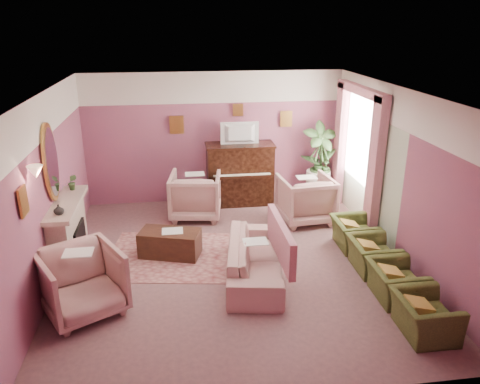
{
  "coord_description": "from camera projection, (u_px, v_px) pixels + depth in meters",
  "views": [
    {
      "loc": [
        -0.83,
        -6.81,
        3.8
      ],
      "look_at": [
        0.18,
        0.4,
        1.1
      ],
      "focal_mm": 35.0,
      "sensor_mm": 36.0,
      "label": 1
    }
  ],
  "objects": [
    {
      "name": "floor",
      "position": [
        232.0,
        263.0,
        7.76
      ],
      "size": [
        5.5,
        6.0,
        0.01
      ],
      "primitive_type": "cube",
      "color": "#765052",
      "rests_on": "ground"
    },
    {
      "name": "ceiling",
      "position": [
        231.0,
        93.0,
        6.78
      ],
      "size": [
        5.5,
        6.0,
        0.01
      ],
      "primitive_type": "cube",
      "color": "silver",
      "rests_on": "wall_back"
    },
    {
      "name": "wall_back",
      "position": [
        215.0,
        138.0,
        10.05
      ],
      "size": [
        5.5,
        0.02,
        2.8
      ],
      "primitive_type": "cube",
      "color": "#754267",
      "rests_on": "floor"
    },
    {
      "name": "wall_front",
      "position": [
        270.0,
        286.0,
        4.48
      ],
      "size": [
        5.5,
        0.02,
        2.8
      ],
      "primitive_type": "cube",
      "color": "#754267",
      "rests_on": "floor"
    },
    {
      "name": "wall_left",
      "position": [
        48.0,
        192.0,
        6.91
      ],
      "size": [
        0.02,
        6.0,
        2.8
      ],
      "primitive_type": "cube",
      "color": "#754267",
      "rests_on": "floor"
    },
    {
      "name": "wall_right",
      "position": [
        399.0,
        176.0,
        7.63
      ],
      "size": [
        0.02,
        6.0,
        2.8
      ],
      "primitive_type": "cube",
      "color": "#754267",
      "rests_on": "floor"
    },
    {
      "name": "picture_rail_band",
      "position": [
        214.0,
        87.0,
        9.67
      ],
      "size": [
        5.5,
        0.01,
        0.65
      ],
      "primitive_type": "cube",
      "color": "white",
      "rests_on": "wall_back"
    },
    {
      "name": "stripe_panel",
      "position": [
        365.0,
        171.0,
        8.95
      ],
      "size": [
        0.01,
        3.0,
        2.15
      ],
      "primitive_type": "cube",
      "color": "beige",
      "rests_on": "wall_right"
    },
    {
      "name": "fireplace_surround",
      "position": [
        69.0,
        237.0,
        7.41
      ],
      "size": [
        0.3,
        1.4,
        1.1
      ],
      "primitive_type": "cube",
      "color": "#BDA593",
      "rests_on": "floor"
    },
    {
      "name": "fireplace_inset",
      "position": [
        77.0,
        246.0,
        7.48
      ],
      "size": [
        0.18,
        0.72,
        0.68
      ],
      "primitive_type": "cube",
      "color": "black",
      "rests_on": "floor"
    },
    {
      "name": "fire_ember",
      "position": [
        80.0,
        255.0,
        7.55
      ],
      "size": [
        0.06,
        0.54,
        0.1
      ],
      "primitive_type": "cube",
      "color": "#ED5213",
      "rests_on": "floor"
    },
    {
      "name": "mantel_shelf",
      "position": [
        66.0,
        204.0,
        7.22
      ],
      "size": [
        0.4,
        1.55,
        0.07
      ],
      "primitive_type": "cube",
      "color": "#BDA593",
      "rests_on": "fireplace_surround"
    },
    {
      "name": "hearth",
      "position": [
        86.0,
        266.0,
        7.63
      ],
      "size": [
        0.55,
        1.5,
        0.02
      ],
      "primitive_type": "cube",
      "color": "#BDA593",
      "rests_on": "floor"
    },
    {
      "name": "mirror_frame",
      "position": [
        51.0,
        162.0,
        6.96
      ],
      "size": [
        0.04,
        0.72,
        1.2
      ],
      "primitive_type": "ellipsoid",
      "color": "#AA7A35",
      "rests_on": "wall_left"
    },
    {
      "name": "mirror_glass",
      "position": [
        52.0,
        162.0,
        6.97
      ],
      "size": [
        0.01,
        0.6,
        1.06
      ],
      "primitive_type": "ellipsoid",
      "color": "silver",
      "rests_on": "wall_left"
    },
    {
      "name": "sconce_shade",
      "position": [
        35.0,
        172.0,
        5.94
      ],
      "size": [
        0.2,
        0.2,
        0.16
      ],
      "primitive_type": "cone",
      "color": "#FCBD94",
      "rests_on": "wall_left"
    },
    {
      "name": "piano",
      "position": [
        240.0,
        175.0,
        10.08
      ],
      "size": [
        1.4,
        0.6,
        1.3
      ],
      "primitive_type": "cube",
      "color": "black",
      "rests_on": "floor"
    },
    {
      "name": "piano_keyshelf",
      "position": [
        242.0,
        177.0,
        9.73
      ],
      "size": [
        1.3,
        0.12,
        0.06
      ],
      "primitive_type": "cube",
      "color": "black",
      "rests_on": "piano"
    },
    {
      "name": "piano_keys",
      "position": [
        242.0,
        175.0,
        9.72
      ],
      "size": [
        1.2,
        0.08,
        0.02
      ],
      "primitive_type": "cube",
      "color": "white",
      "rests_on": "piano"
    },
    {
      "name": "piano_top",
      "position": [
        240.0,
        145.0,
        9.85
      ],
      "size": [
        1.45,
        0.65,
        0.04
      ],
      "primitive_type": "cube",
      "color": "black",
      "rests_on": "piano"
    },
    {
      "name": "television",
      "position": [
        240.0,
        132.0,
        9.71
      ],
      "size": [
        0.8,
        0.12,
        0.48
      ],
      "primitive_type": "imported",
      "color": "black",
      "rests_on": "piano"
    },
    {
      "name": "print_back_left",
      "position": [
        177.0,
        125.0,
        9.8
      ],
      "size": [
        0.3,
        0.03,
        0.38
      ],
      "primitive_type": "cube",
      "color": "#AA7A35",
      "rests_on": "wall_back"
    },
    {
      "name": "print_back_right",
      "position": [
        286.0,
        119.0,
        10.09
      ],
      "size": [
        0.26,
        0.03,
        0.34
      ],
      "primitive_type": "cube",
      "color": "#AA7A35",
      "rests_on": "wall_back"
    },
    {
      "name": "print_back_mid",
      "position": [
        238.0,
        110.0,
        9.87
      ],
      "size": [
        0.22,
        0.03,
        0.26
      ],
      "primitive_type": "cube",
      "color": "#AA7A35",
      "rests_on": "wall_back"
    },
    {
      "name": "print_left_wall",
      "position": [
        23.0,
        201.0,
        5.69
      ],
      "size": [
        0.03,
        0.28,
        0.36
      ],
      "primitive_type": "cube",
      "color": "#AA7A35",
      "rests_on": "wall_left"
    },
    {
      "name": "window_blind",
      "position": [
        362.0,
        136.0,
        8.96
      ],
      "size": [
        0.03,
        1.4,
        1.8
      ],
      "primitive_type": "cube",
      "color": "beige",
      "rests_on": "wall_right"
    },
    {
      "name": "curtain_left",
      "position": [
        375.0,
        170.0,
        8.23
      ],
      "size": [
        0.16,
        0.34,
        2.6
      ],
      "primitive_type": "cube",
      "color": "#B46777",
      "rests_on": "floor"
    },
    {
      "name": "curtain_right",
      "position": [
        340.0,
        144.0,
        9.94
      ],
      "size": [
        0.16,
        0.34,
        2.6
      ],
      "primitive_type": "cube",
      "color": "#B46777",
      "rests_on": "floor"
    },
    {
      "name": "pelmet",
      "position": [
        362.0,
        91.0,
        8.65
      ],
      "size": [
        0.16,
        2.2,
        0.16
      ],
      "primitive_type": "cube",
      "color": "#B46777",
      "rests_on": "wall_right"
    },
    {
      "name": "mantel_plant",
      "position": [
        72.0,
        182.0,
        7.67
      ],
      "size": [
        0.16,
        0.16,
        0.28
      ],
      "primitive_type": "imported",
      "color": "#34582A",
      "rests_on": "mantel_shelf"
    },
    {
      "name": "mantel_vase",
      "position": [
        59.0,
        210.0,
        6.72
      ],
      "size": [
        0.16,
        0.16,
        0.16
      ],
      "primitive_type": "imported",
      "color": "white",
      "rests_on": "mantel_shelf"
    },
    {
      "name": "area_rug",
      "position": [
        182.0,
        256.0,
        7.99
      ],
      "size": [
        2.75,
        2.17,
        0.01
      ],
      "primitive_type": "cube",
      "rotation": [
        0.0,
        0.0,
        -0.16
      ],
      "color": "#A26160",
      "rests_on": "floor"
    },
    {
      "name": "coffee_table",
      "position": [
        170.0,
        243.0,
        7.94
      ],
      "size": [
        1.1,
        0.77,
        0.45
      ],
      "primitive_type": "cube",
      "rotation": [
        0.0,
        0.0,
        -0.3
      ],
      "color": "#361E13",
      "rests_on": "floor"
    },
    {
      "name": "table_paper",
      "position": [
        172.0,
        231.0,
        7.86
      ],
      "size": [
        0.35,
        0.28,
        0.01
      ],
      "primitive_type": "cube",
      "color": "silver",
      "rests_on": "coffee_table"
    },
    {
      "name": "sofa",
      "position": [
        255.0,
        252.0,
        7.24
      ],
      "size": [
        0.69,
        2.07,
        0.84
      ],
      "primitive_type": "imported",
      "color": "tan",
      "rests_on": "floor"
    },
    {
      "name": "sofa_throw",
      "position": [
        281.0,
        240.0,
        7.23
      ],
      "size": [
        0.1,
        1.57,
        0.58
      ],
      "primitive_type": "cube",
      "color": "#B46777",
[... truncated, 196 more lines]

